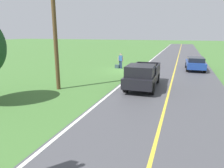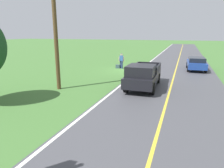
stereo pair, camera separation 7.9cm
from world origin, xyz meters
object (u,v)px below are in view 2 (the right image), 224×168
(sedan_near_oncoming, at_px, (196,63))
(utility_pole_roadside, at_px, (55,27))
(suitcase_carried, at_px, (118,66))
(hitchhiker_walking, at_px, (121,60))
(pickup_truck_passing, at_px, (143,75))

(sedan_near_oncoming, bearing_deg, utility_pole_roadside, 50.28)
(suitcase_carried, distance_m, utility_pole_roadside, 10.96)
(hitchhiker_walking, bearing_deg, sedan_near_oncoming, -168.81)
(hitchhiker_walking, distance_m, pickup_truck_passing, 8.83)
(hitchhiker_walking, xyz_separation_m, pickup_truck_passing, (-4.02, 7.86, -0.01))
(hitchhiker_walking, bearing_deg, pickup_truck_passing, 117.10)
(utility_pole_roadside, bearing_deg, pickup_truck_passing, -158.04)
(hitchhiker_walking, distance_m, sedan_near_oncoming, 8.24)
(hitchhiker_walking, xyz_separation_m, sedan_near_oncoming, (-8.08, -1.60, -0.23))
(sedan_near_oncoming, relative_size, utility_pole_roadside, 0.51)
(sedan_near_oncoming, height_order, utility_pole_roadside, utility_pole_roadside)
(suitcase_carried, bearing_deg, pickup_truck_passing, 24.72)
(suitcase_carried, xyz_separation_m, pickup_truck_passing, (-4.43, 7.74, 0.76))
(suitcase_carried, relative_size, utility_pole_roadside, 0.05)
(suitcase_carried, xyz_separation_m, utility_pole_roadside, (1.28, 10.05, 4.19))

